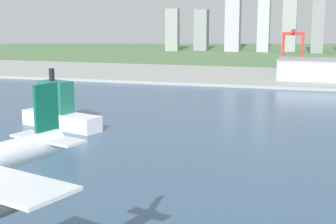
# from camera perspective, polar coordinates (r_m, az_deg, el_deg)

# --- Properties ---
(ground_plane) EXTENTS (2400.00, 2400.00, 0.00)m
(ground_plane) POSITION_cam_1_polar(r_m,az_deg,el_deg) (284.83, 2.82, -0.52)
(ground_plane) COLOR #53774B
(water_bay) EXTENTS (840.00, 360.00, 0.15)m
(water_bay) POSITION_cam_1_polar(r_m,az_deg,el_deg) (228.29, -0.67, -3.39)
(water_bay) COLOR #385675
(water_bay) RESTS_ON ground
(industrial_pier) EXTENTS (840.00, 140.00, 2.50)m
(industrial_pier) POSITION_cam_1_polar(r_m,az_deg,el_deg) (469.39, 8.21, 4.08)
(industrial_pier) COLOR #999F99
(industrial_pier) RESTS_ON ground
(ferry_boat) EXTENTS (47.31, 24.98, 29.89)m
(ferry_boat) POSITION_cam_1_polar(r_m,az_deg,el_deg) (260.57, -12.24, 0.11)
(ferry_boat) COLOR white
(ferry_boat) RESTS_ON water_bay
(port_crane_red) EXTENTS (20.69, 43.51, 40.35)m
(port_crane_red) POSITION_cam_1_polar(r_m,az_deg,el_deg) (500.86, 13.97, 7.72)
(port_crane_red) COLOR #B72D23
(port_crane_red) RESTS_ON industrial_pier
(warehouse_main) EXTENTS (67.47, 41.15, 16.84)m
(warehouse_main) POSITION_cam_1_polar(r_m,az_deg,el_deg) (451.40, 16.62, 4.70)
(warehouse_main) COLOR white
(warehouse_main) RESTS_ON industrial_pier
(distant_skyline) EXTENTS (333.70, 59.82, 157.46)m
(distant_skyline) POSITION_cam_1_polar(r_m,az_deg,el_deg) (796.80, 12.92, 10.52)
(distant_skyline) COLOR gray
(distant_skyline) RESTS_ON ground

